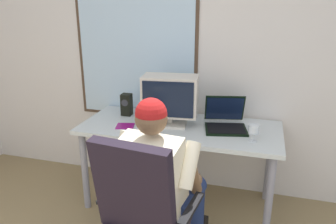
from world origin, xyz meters
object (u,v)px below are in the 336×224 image
(office_chair, at_px, (143,207))
(desk_speaker, at_px, (127,105))
(laptop, at_px, (225,119))
(cd_case, at_px, (125,126))
(crt_monitor, at_px, (170,96))
(desk, at_px, (179,135))
(person_seated, at_px, (160,178))
(wine_glass, at_px, (254,130))

(office_chair, distance_m, desk_speaker, 1.22)
(laptop, xyz_separation_m, cd_case, (-0.79, -0.22, -0.06))
(office_chair, bearing_deg, crt_monitor, 95.99)
(laptop, relative_size, cd_case, 2.48)
(desk, bearing_deg, laptop, 13.22)
(desk_speaker, bearing_deg, laptop, -3.36)
(office_chair, relative_size, crt_monitor, 2.21)
(crt_monitor, distance_m, laptop, 0.49)
(person_seated, distance_m, crt_monitor, 0.77)
(office_chair, relative_size, desk_speaker, 5.28)
(office_chair, height_order, person_seated, person_seated)
(person_seated, xyz_separation_m, cd_case, (-0.47, 0.53, 0.11))
(office_chair, bearing_deg, laptop, 71.11)
(desk_speaker, height_order, cd_case, desk_speaker)
(office_chair, xyz_separation_m, crt_monitor, (-0.10, 0.94, 0.40))
(office_chair, bearing_deg, person_seated, 83.96)
(laptop, height_order, desk_speaker, laptop)
(person_seated, bearing_deg, desk_speaker, 125.09)
(laptop, distance_m, desk_speaker, 0.89)
(person_seated, relative_size, cd_case, 7.11)
(office_chair, height_order, wine_glass, office_chair)
(laptop, distance_m, wine_glass, 0.34)
(wine_glass, distance_m, desk_speaker, 1.16)
(office_chair, bearing_deg, desk_speaker, 116.84)
(desk, height_order, office_chair, office_chair)
(desk, relative_size, desk_speaker, 8.35)
(wine_glass, relative_size, cd_case, 0.77)
(cd_case, bearing_deg, laptop, 15.86)
(office_chair, relative_size, person_seated, 0.86)
(wine_glass, bearing_deg, desk_speaker, 165.29)
(crt_monitor, bearing_deg, office_chair, -84.01)
(desk, height_order, cd_case, cd_case)
(laptop, bearing_deg, crt_monitor, -170.25)
(desk, relative_size, wine_glass, 12.59)
(crt_monitor, xyz_separation_m, desk_speaker, (-0.44, 0.13, -0.15))
(crt_monitor, xyz_separation_m, cd_case, (-0.34, -0.15, -0.24))
(desk, bearing_deg, crt_monitor, 173.82)
(office_chair, relative_size, wine_glass, 7.96)
(person_seated, relative_size, desk_speaker, 6.12)
(person_seated, height_order, cd_case, person_seated)
(office_chair, relative_size, cd_case, 6.13)
(person_seated, xyz_separation_m, laptop, (0.32, 0.75, 0.17))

